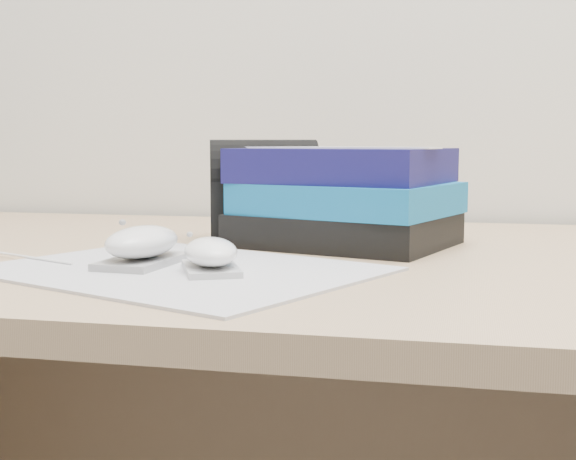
% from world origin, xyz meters
% --- Properties ---
extents(desk, '(1.60, 0.80, 0.73)m').
position_xyz_m(desk, '(0.00, 1.64, 0.50)').
color(desk, '#A6815C').
rests_on(desk, ground).
extents(mousepad, '(0.46, 0.42, 0.00)m').
position_xyz_m(mousepad, '(-0.15, 1.41, 0.73)').
color(mousepad, '#95959D').
rests_on(mousepad, desk).
extents(mouse_rear, '(0.07, 0.12, 0.05)m').
position_xyz_m(mouse_rear, '(-0.20, 1.43, 0.75)').
color(mouse_rear, '#959598').
rests_on(mouse_rear, mousepad).
extents(mouse_front, '(0.09, 0.11, 0.04)m').
position_xyz_m(mouse_front, '(-0.11, 1.40, 0.75)').
color(mouse_front, '#B0B1B3').
rests_on(mouse_front, mousepad).
extents(usb_cable, '(0.20, 0.09, 0.00)m').
position_xyz_m(usb_cable, '(-0.37, 1.46, 0.73)').
color(usb_cable, white).
rests_on(usb_cable, mousepad).
extents(book_stack, '(0.30, 0.27, 0.13)m').
position_xyz_m(book_stack, '(-0.02, 1.66, 0.79)').
color(book_stack, black).
rests_on(book_stack, desk).
extents(pouch, '(0.16, 0.14, 0.13)m').
position_xyz_m(pouch, '(-0.13, 1.68, 0.80)').
color(pouch, black).
rests_on(pouch, desk).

